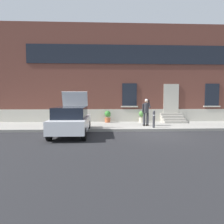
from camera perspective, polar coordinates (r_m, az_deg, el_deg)
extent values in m
plane|color=#232326|center=(11.43, 11.82, -6.05)|extent=(80.00, 80.00, 0.00)
cube|color=#99968E|center=(14.11, 9.00, -3.78)|extent=(24.00, 3.60, 0.15)
cube|color=gray|center=(12.31, 10.74, -4.95)|extent=(24.00, 0.12, 0.15)
cube|color=brown|center=(16.53, 7.37, 10.15)|extent=(24.00, 1.40, 7.50)
cube|color=#BCB7A8|center=(15.79, 7.72, -1.20)|extent=(24.00, 0.08, 1.10)
cube|color=black|center=(16.32, 16.10, 3.38)|extent=(1.00, 0.08, 2.10)
cube|color=#BCB7A8|center=(16.30, 16.13, 3.56)|extent=(1.16, 0.06, 2.24)
cube|color=black|center=(15.60, 4.88, 4.83)|extent=(1.10, 0.06, 1.70)
cube|color=#BCB7A8|center=(15.58, 4.88, 1.52)|extent=(1.30, 0.12, 0.10)
cube|color=black|center=(17.61, 26.07, 4.34)|extent=(1.10, 0.06, 1.70)
cube|color=#BCB7A8|center=(17.59, 26.02, 1.41)|extent=(1.30, 0.12, 0.10)
cube|color=black|center=(16.04, 7.89, 15.57)|extent=(16.80, 0.06, 1.40)
cube|color=#9E998E|center=(15.39, 17.28, -2.68)|extent=(1.65, 0.32, 0.16)
cube|color=#9E998E|center=(15.68, 16.89, -2.26)|extent=(1.65, 0.32, 0.32)
cube|color=#9E998E|center=(15.97, 16.52, -1.85)|extent=(1.65, 0.32, 0.48)
cube|color=#9E998E|center=(16.27, 16.15, -1.45)|extent=(1.65, 0.32, 0.64)
cube|color=white|center=(11.03, -11.26, -3.14)|extent=(1.78, 4.01, 0.64)
cube|color=black|center=(10.83, -11.42, -0.09)|extent=(1.56, 2.41, 0.56)
cube|color=black|center=(13.04, -9.85, -2.99)|extent=(1.66, 0.11, 0.20)
cube|color=yellow|center=(13.02, -9.86, -2.21)|extent=(0.52, 0.02, 0.12)
cube|color=#B21414|center=(13.11, -13.15, -1.07)|extent=(0.16, 0.04, 0.18)
cube|color=#B21414|center=(12.91, -6.56, -1.07)|extent=(0.16, 0.04, 0.18)
cube|color=white|center=(12.39, -10.29, 3.60)|extent=(1.49, 0.37, 0.87)
cylinder|color=black|center=(9.89, -17.09, -5.95)|extent=(0.20, 0.60, 0.60)
cylinder|color=black|center=(9.61, -7.83, -6.10)|extent=(0.20, 0.60, 0.60)
cylinder|color=black|center=(12.58, -13.82, -3.77)|extent=(0.20, 0.60, 0.60)
cylinder|color=black|center=(12.36, -6.56, -3.81)|extent=(0.20, 0.60, 0.60)
cylinder|color=#333338|center=(12.70, 11.55, -2.18)|extent=(0.14, 0.14, 0.95)
sphere|color=#333338|center=(12.66, 11.59, 0.05)|extent=(0.15, 0.15, 0.15)
cylinder|color=silver|center=(12.67, 11.57, -0.86)|extent=(0.15, 0.15, 0.06)
cylinder|color=#2D2D33|center=(13.44, 8.95, -1.92)|extent=(0.15, 0.15, 0.82)
cube|color=black|center=(13.54, 8.88, -3.57)|extent=(0.12, 0.28, 0.10)
cylinder|color=#2D2D33|center=(13.48, 9.86, -1.91)|extent=(0.15, 0.15, 0.82)
cube|color=black|center=(13.59, 9.79, -3.56)|extent=(0.12, 0.28, 0.10)
cylinder|color=#2D2D33|center=(13.37, 9.48, 1.13)|extent=(0.34, 0.42, 0.66)
sphere|color=tan|center=(13.29, 9.55, 3.04)|extent=(0.22, 0.22, 0.22)
sphere|color=silver|center=(13.29, 9.55, 3.17)|extent=(0.21, 0.21, 0.21)
cylinder|color=#2D2D33|center=(13.29, 8.58, 1.07)|extent=(0.09, 0.16, 0.57)
cylinder|color=#2D2D33|center=(13.37, 10.36, 2.01)|extent=(0.09, 0.43, 0.40)
cube|color=black|center=(13.31, 10.20, 2.95)|extent=(0.07, 0.02, 0.15)
cylinder|color=#606B38|center=(15.15, -10.82, -2.33)|extent=(0.40, 0.40, 0.34)
cylinder|color=#606B38|center=(15.13, -10.83, -1.80)|extent=(0.44, 0.44, 0.05)
cylinder|color=#47331E|center=(15.12, -10.84, -1.24)|extent=(0.04, 0.04, 0.24)
sphere|color=#286B2D|center=(15.10, -10.85, -0.56)|extent=(0.44, 0.44, 0.44)
sphere|color=#286B2D|center=(15.05, -10.49, -0.95)|extent=(0.24, 0.24, 0.24)
cylinder|color=#B25B38|center=(15.13, -1.24, -2.27)|extent=(0.40, 0.40, 0.34)
cylinder|color=#B25B38|center=(15.12, -1.24, -1.74)|extent=(0.44, 0.44, 0.05)
cylinder|color=#47331E|center=(15.11, -1.24, -1.17)|extent=(0.04, 0.04, 0.24)
sphere|color=#387F33|center=(15.09, -1.24, -0.49)|extent=(0.44, 0.44, 0.44)
sphere|color=#387F33|center=(15.05, -0.85, -0.89)|extent=(0.24, 0.24, 0.24)
cylinder|color=beige|center=(15.32, 8.26, -2.23)|extent=(0.40, 0.40, 0.34)
cylinder|color=beige|center=(15.31, 8.27, -1.71)|extent=(0.44, 0.44, 0.05)
cylinder|color=#47331E|center=(15.29, 8.27, -1.15)|extent=(0.04, 0.04, 0.24)
sphere|color=#4C843D|center=(15.28, 8.28, -0.48)|extent=(0.44, 0.44, 0.44)
sphere|color=#4C843D|center=(15.26, 8.68, -0.86)|extent=(0.24, 0.24, 0.24)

